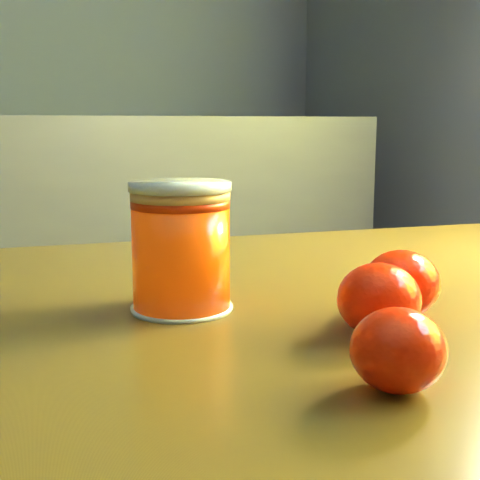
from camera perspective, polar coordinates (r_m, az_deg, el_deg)
table at (r=0.67m, az=10.43°, el=-12.30°), size 1.08×0.85×0.73m
juice_glass at (r=0.57m, az=-5.05°, el=-0.64°), size 0.09×0.09×0.11m
orange_front at (r=0.51m, az=11.76°, el=-5.00°), size 0.08×0.08×0.06m
orange_back at (r=0.56m, az=13.60°, el=-3.65°), size 0.08×0.08×0.06m
orange_extra at (r=0.41m, az=13.33°, el=-9.13°), size 0.06×0.06×0.05m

